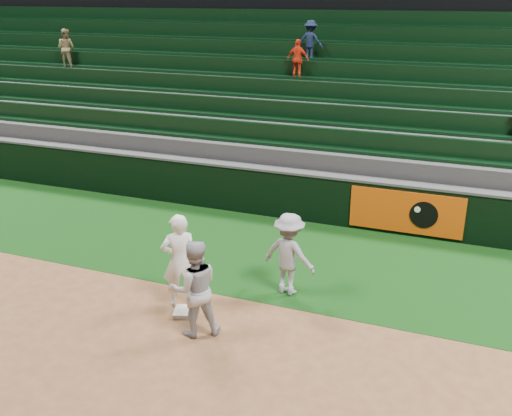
{
  "coord_description": "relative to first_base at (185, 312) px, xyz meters",
  "views": [
    {
      "loc": [
        4.15,
        -7.75,
        5.39
      ],
      "look_at": [
        0.3,
        2.3,
        1.3
      ],
      "focal_mm": 40.0,
      "sensor_mm": 36.0,
      "label": 1
    }
  ],
  "objects": [
    {
      "name": "stadium_seating",
      "position": [
        0.19,
        8.92,
        1.66
      ],
      "size": [
        36.0,
        5.95,
        4.85
      ],
      "color": "#313133",
      "rests_on": "ground"
    },
    {
      "name": "foul_grass",
      "position": [
        0.19,
        2.95,
        -0.04
      ],
      "size": [
        36.0,
        4.2,
        0.01
      ],
      "primitive_type": "cube",
      "color": "black",
      "rests_on": "ground"
    },
    {
      "name": "ground",
      "position": [
        0.19,
        -0.05,
        -0.04
      ],
      "size": [
        70.0,
        70.0,
        0.0
      ],
      "primitive_type": "plane",
      "color": "brown",
      "rests_on": "ground"
    },
    {
      "name": "field_wall",
      "position": [
        0.22,
        5.15,
        0.59
      ],
      "size": [
        36.0,
        0.45,
        1.25
      ],
      "color": "black",
      "rests_on": "ground"
    },
    {
      "name": "first_baseman",
      "position": [
        -0.22,
        0.29,
        0.85
      ],
      "size": [
        0.78,
        0.72,
        1.78
      ],
      "primitive_type": "imported",
      "rotation": [
        0.0,
        0.0,
        3.75
      ],
      "color": "white",
      "rests_on": "ground"
    },
    {
      "name": "baserunner",
      "position": [
        0.45,
        -0.46,
        0.8
      ],
      "size": [
        1.04,
        0.99,
        1.68
      ],
      "primitive_type": "imported",
      "rotation": [
        0.0,
        0.0,
        3.74
      ],
      "color": "#ACAEB7",
      "rests_on": "ground"
    },
    {
      "name": "base_coach",
      "position": [
        1.47,
        1.4,
        0.77
      ],
      "size": [
        1.13,
        0.79,
        1.61
      ],
      "primitive_type": "imported",
      "rotation": [
        0.0,
        0.0,
        2.94
      ],
      "color": "#92949E",
      "rests_on": "foul_grass"
    },
    {
      "name": "first_base",
      "position": [
        0.0,
        0.0,
        0.0
      ],
      "size": [
        0.49,
        0.49,
        0.09
      ],
      "primitive_type": "cube",
      "rotation": [
        0.0,
        0.0,
        0.33
      ],
      "color": "white",
      "rests_on": "ground"
    }
  ]
}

